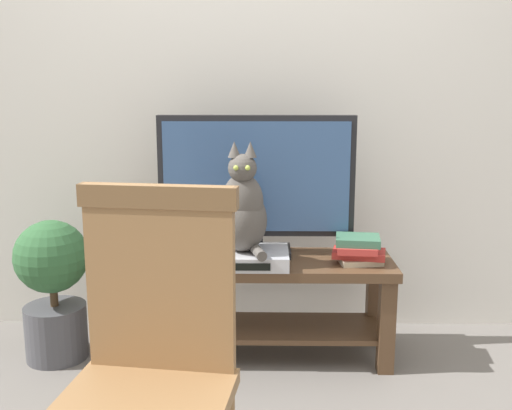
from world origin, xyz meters
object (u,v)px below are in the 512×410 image
Objects in this scene: media_box at (243,257)px; book_stack at (358,249)px; cat at (243,210)px; potted_plant at (53,284)px; wooden_chair at (150,357)px; tv at (256,181)px; tv_stand at (256,289)px.

book_stack reaches higher than media_box.
cat reaches higher than potted_plant.
wooden_chair reaches higher than book_stack.
tv is 1.37× the size of potted_plant.
media_box is 1.59× the size of book_stack.
media_box is at bearing -176.54° from book_stack.
tv is at bearing 79.02° from wooden_chair.
cat is (-0.06, -0.17, -0.10)m from tv.
tv_stand is 0.93m from potted_plant.
media_box is 0.82× the size of cat.
potted_plant is at bearing -172.55° from tv.
tv_stand is 0.20m from media_box.
tv is 1.35m from wooden_chair.
media_box is 0.40× the size of wooden_chair.
tv_stand is 0.50m from book_stack.
cat is 1.93× the size of book_stack.
potted_plant is (-0.93, -0.04, 0.03)m from tv_stand.
tv_stand is 4.94× the size of book_stack.
book_stack is at bearing -15.82° from tv.
tv_stand is at bearing 174.51° from book_stack.
book_stack is at bearing 3.46° from media_box.
potted_plant is (-0.93, -0.12, -0.46)m from tv.
tv_stand is at bearing 57.40° from cat.
tv is (0.00, 0.09, 0.49)m from tv_stand.
wooden_chair reaches higher than tv_stand.
potted_plant reaches higher than tv_stand.
wooden_chair is (-0.25, -1.30, -0.24)m from tv.
tv_stand is 0.41m from cat.
book_stack is (0.46, -0.04, 0.20)m from tv_stand.
potted_plant is at bearing 177.46° from media_box.
book_stack is at bearing 58.81° from wooden_chair.
cat is (0.00, -0.01, 0.22)m from media_box.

